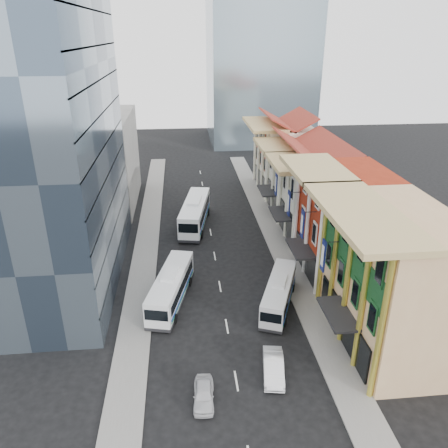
{
  "coord_description": "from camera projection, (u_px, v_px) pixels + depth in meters",
  "views": [
    {
      "loc": [
        -3.61,
        -25.2,
        25.17
      ],
      "look_at": [
        1.08,
        21.31,
        4.55
      ],
      "focal_mm": 35.0,
      "sensor_mm": 36.0,
      "label": 1
    }
  ],
  "objects": [
    {
      "name": "ground",
      "position": [
        238.0,
        390.0,
        33.44
      ],
      "size": [
        200.0,
        200.0,
        0.0
      ],
      "primitive_type": "plane",
      "color": "black",
      "rests_on": "ground"
    },
    {
      "name": "shophouse_cream_near",
      "position": [
        319.0,
        201.0,
        56.83
      ],
      "size": [
        8.0,
        9.0,
        10.0
      ],
      "primitive_type": "cube",
      "color": "silver",
      "rests_on": "ground"
    },
    {
      "name": "bus_left_far",
      "position": [
        195.0,
        212.0,
        61.08
      ],
      "size": [
        5.07,
        12.8,
        4.0
      ],
      "primitive_type": null,
      "rotation": [
        0.0,
        0.0,
        -0.18
      ],
      "color": "white",
      "rests_on": "ground"
    },
    {
      "name": "bus_left_near",
      "position": [
        171.0,
        287.0,
        43.79
      ],
      "size": [
        4.95,
        10.98,
        3.43
      ],
      "primitive_type": null,
      "rotation": [
        0.0,
        0.0,
        -0.24
      ],
      "color": "silver",
      "rests_on": "ground"
    },
    {
      "name": "shophouse_tan",
      "position": [
        395.0,
        280.0,
        36.85
      ],
      "size": [
        8.0,
        14.0,
        12.0
      ],
      "primitive_type": "cube",
      "color": "tan",
      "rests_on": "ground"
    },
    {
      "name": "bus_right",
      "position": [
        279.0,
        292.0,
        43.18
      ],
      "size": [
        5.58,
        9.76,
        3.08
      ],
      "primitive_type": null,
      "rotation": [
        0.0,
        0.0,
        -0.37
      ],
      "color": "silver",
      "rests_on": "ground"
    },
    {
      "name": "sidewalk_right",
      "position": [
        283.0,
        252.0,
        54.21
      ],
      "size": [
        3.0,
        90.0,
        0.15
      ],
      "primitive_type": "cube",
      "color": "slate",
      "rests_on": "ground"
    },
    {
      "name": "office_block_far",
      "position": [
        101.0,
        160.0,
        67.37
      ],
      "size": [
        10.0,
        18.0,
        14.0
      ],
      "primitive_type": "cube",
      "color": "gray",
      "rests_on": "ground"
    },
    {
      "name": "shophouse_cream_mid",
      "position": [
        301.0,
        180.0,
        65.02
      ],
      "size": [
        8.0,
        9.0,
        10.0
      ],
      "primitive_type": "cube",
      "color": "silver",
      "rests_on": "ground"
    },
    {
      "name": "shophouse_red",
      "position": [
        345.0,
        223.0,
        47.77
      ],
      "size": [
        8.0,
        10.0,
        12.0
      ],
      "primitive_type": "cube",
      "color": "maroon",
      "rests_on": "ground"
    },
    {
      "name": "sidewalk_left",
      "position": [
        145.0,
        259.0,
        52.65
      ],
      "size": [
        3.0,
        90.0,
        0.15
      ],
      "primitive_type": "cube",
      "color": "slate",
      "rests_on": "ground"
    },
    {
      "name": "shophouse_cream_far",
      "position": [
        285.0,
        158.0,
        74.38
      ],
      "size": [
        8.0,
        12.0,
        11.0
      ],
      "primitive_type": "cube",
      "color": "silver",
      "rests_on": "ground"
    },
    {
      "name": "sedan_left",
      "position": [
        204.0,
        394.0,
        32.25
      ],
      "size": [
        1.75,
        3.84,
        1.28
      ],
      "primitive_type": "imported",
      "rotation": [
        0.0,
        0.0,
        -0.06
      ],
      "color": "silver",
      "rests_on": "ground"
    },
    {
      "name": "office_tower",
      "position": [
        45.0,
        144.0,
        43.12
      ],
      "size": [
        12.0,
        26.0,
        30.0
      ],
      "primitive_type": "cube",
      "color": "#3C4C5F",
      "rests_on": "ground"
    },
    {
      "name": "sedan_right",
      "position": [
        273.0,
        367.0,
        34.7
      ],
      "size": [
        2.22,
        4.68,
        1.48
      ],
      "primitive_type": "imported",
      "rotation": [
        0.0,
        0.0,
        -0.15
      ],
      "color": "silver",
      "rests_on": "ground"
    }
  ]
}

